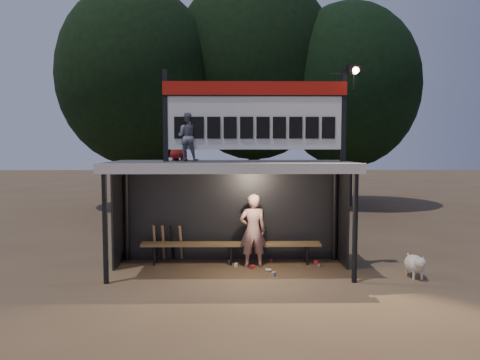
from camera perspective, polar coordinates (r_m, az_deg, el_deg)
ground at (r=10.13m, az=-1.12°, el=-10.96°), size 80.00×80.00×0.00m
player at (r=10.25m, az=1.57°, el=-6.16°), size 0.63×0.46×1.61m
child_a at (r=9.83m, az=-6.48°, el=5.22°), size 0.52×0.41×1.01m
child_b at (r=10.34m, az=-7.44°, el=5.41°), size 0.63×0.52×1.10m
dugout_shelter at (r=10.05m, az=-1.13°, el=-0.38°), size 5.10×2.08×2.32m
scoreboard_assembly at (r=9.79m, az=2.15°, el=8.16°), size 4.10×0.27×1.99m
bench at (r=10.56m, az=-1.11°, el=-7.90°), size 4.00×0.35×0.48m
tree_left at (r=20.38m, az=-12.58°, el=12.24°), size 6.46×6.46×9.27m
tree_mid at (r=21.57m, az=1.75°, el=13.64°), size 7.22×7.22×10.36m
tree_right at (r=21.01m, az=13.04°, el=11.09°), size 6.08×6.08×8.72m
dog at (r=10.16m, az=20.58°, el=-9.56°), size 0.36×0.81×0.49m
bats at (r=10.93m, az=-8.82°, el=-7.55°), size 0.67×0.35×0.84m
litter at (r=10.40m, az=3.78°, el=-10.35°), size 2.06×1.28×0.08m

